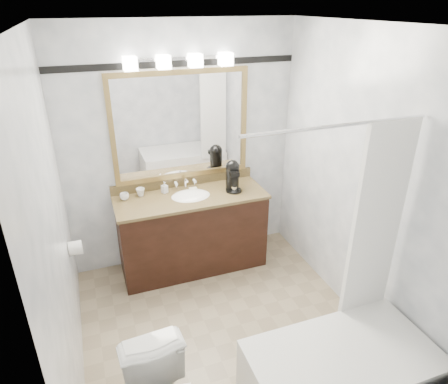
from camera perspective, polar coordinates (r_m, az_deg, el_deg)
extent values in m
cube|color=gray|center=(3.75, 0.19, -19.00)|extent=(2.40, 2.60, 0.01)
cube|color=white|center=(2.67, 0.27, 22.97)|extent=(2.40, 2.60, 0.01)
cube|color=white|center=(4.15, -6.06, 6.10)|extent=(2.40, 0.01, 2.50)
cube|color=white|center=(2.05, 13.62, -17.59)|extent=(2.40, 0.01, 2.50)
cube|color=white|center=(2.87, -23.07, -5.35)|extent=(0.01, 2.60, 2.50)
cube|color=white|center=(3.57, 18.71, 1.45)|extent=(0.01, 2.60, 2.50)
cube|color=black|center=(4.26, -4.56, -5.85)|extent=(1.50, 0.55, 0.82)
cube|color=olive|center=(4.06, -4.76, -0.72)|extent=(1.53, 0.58, 0.03)
cube|color=olive|center=(4.27, -5.78, 1.58)|extent=(1.53, 0.03, 0.10)
ellipsoid|color=white|center=(4.06, -4.76, -0.91)|extent=(0.44, 0.34, 0.14)
cube|color=#9D7F47|center=(3.94, -6.50, 16.66)|extent=(1.40, 0.04, 0.05)
cube|color=#9D7F47|center=(4.23, -5.81, 2.48)|extent=(1.40, 0.04, 0.05)
cube|color=#9D7F47|center=(3.96, -15.73, 8.08)|extent=(0.05, 0.04, 1.00)
cube|color=#9D7F47|center=(4.26, 2.82, 10.23)|extent=(0.05, 0.04, 1.00)
cube|color=white|center=(4.06, -6.15, 9.33)|extent=(1.30, 0.01, 1.00)
cube|color=silver|center=(3.91, -6.56, 18.45)|extent=(0.90, 0.05, 0.03)
cube|color=white|center=(3.79, -13.28, 17.42)|extent=(0.12, 0.12, 0.12)
cube|color=white|center=(3.84, -8.64, 17.88)|extent=(0.12, 0.12, 0.12)
cube|color=white|center=(3.91, -4.11, 18.23)|extent=(0.12, 0.12, 0.12)
cube|color=white|center=(4.00, 0.23, 18.46)|extent=(0.12, 0.12, 0.12)
cube|color=black|center=(3.94, -6.61, 17.76)|extent=(2.40, 0.01, 0.06)
cube|color=white|center=(3.23, 16.26, -23.92)|extent=(1.30, 0.72, 0.45)
cylinder|color=silver|center=(2.54, 16.11, 9.11)|extent=(1.30, 0.02, 0.02)
cube|color=white|center=(3.07, 20.89, -4.45)|extent=(0.40, 0.04, 1.55)
cylinder|color=white|center=(3.71, -20.46, -7.49)|extent=(0.11, 0.12, 0.12)
cylinder|color=black|center=(4.13, 1.38, 0.25)|extent=(0.17, 0.17, 0.02)
cylinder|color=black|center=(4.13, 1.20, 2.07)|extent=(0.14, 0.14, 0.24)
sphere|color=black|center=(4.08, 1.22, 3.61)|extent=(0.14, 0.14, 0.14)
cube|color=black|center=(4.03, 1.48, 2.68)|extent=(0.10, 0.10, 0.05)
cylinder|color=silver|center=(4.10, 1.45, 0.49)|extent=(0.06, 0.06, 0.06)
imported|color=white|center=(4.06, -14.04, -0.63)|extent=(0.12, 0.12, 0.07)
imported|color=white|center=(4.10, -11.85, -0.02)|extent=(0.11, 0.11, 0.08)
imported|color=white|center=(4.12, -8.50, 0.68)|extent=(0.07, 0.07, 0.12)
cube|color=beige|center=(4.16, -4.44, 0.43)|extent=(0.08, 0.05, 0.02)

